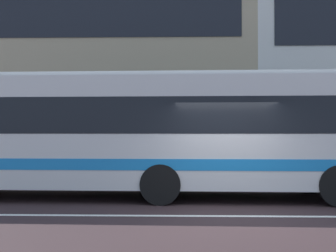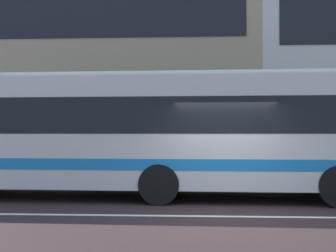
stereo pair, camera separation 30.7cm
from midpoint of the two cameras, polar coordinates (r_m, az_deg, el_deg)
ground_plane at (r=9.08m, az=7.93°, el=-12.12°), size 160.00×160.00×0.00m
lane_centre_line at (r=9.08m, az=7.93°, el=-12.10°), size 60.00×0.16×0.01m
hedge_row_far at (r=15.99m, az=18.26°, el=-5.52°), size 15.97×1.10×0.97m
apartment_block_left at (r=25.13m, az=-12.05°, el=9.80°), size 18.55×9.77×12.94m
transit_bus at (r=11.46m, az=-5.17°, el=-0.64°), size 12.17×2.87×3.32m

